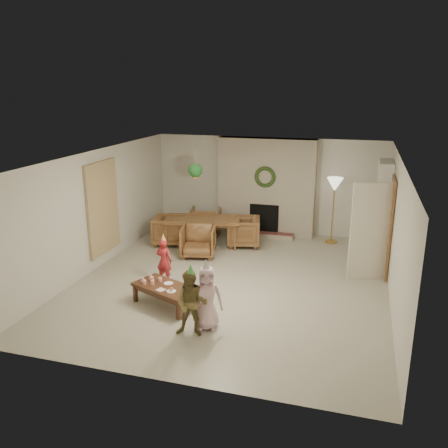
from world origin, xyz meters
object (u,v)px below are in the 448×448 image
at_px(dining_chair_near, 198,241).
at_px(dining_chair_far, 206,221).
at_px(child_plaid, 191,304).
at_px(coffee_table_top, 166,288).
at_px(dining_chair_right, 243,232).
at_px(child_red, 164,261).
at_px(child_pink, 206,298).
at_px(dining_table, 202,232).
at_px(dining_chair_left, 170,230).

distance_m(dining_chair_near, dining_chair_far, 1.61).
bearing_deg(child_plaid, coffee_table_top, 126.79).
height_order(dining_chair_right, child_red, child_red).
bearing_deg(child_pink, dining_chair_far, 88.42).
relative_size(dining_table, dining_chair_near, 2.34).
bearing_deg(child_pink, dining_chair_right, 75.72).
bearing_deg(dining_chair_near, child_pink, -80.64).
bearing_deg(dining_chair_left, child_pink, -161.84).
relative_size(child_red, child_plaid, 0.83).
distance_m(child_plaid, child_pink, 0.31).
bearing_deg(dining_chair_right, child_pink, -6.37).
height_order(dining_chair_far, dining_chair_left, same).
distance_m(dining_chair_far, dining_chair_right, 1.29).
bearing_deg(dining_chair_near, child_plaid, -84.61).
relative_size(dining_chair_near, dining_chair_right, 1.00).
bearing_deg(child_plaid, dining_chair_left, 110.50).
height_order(dining_chair_far, coffee_table_top, dining_chair_far).
bearing_deg(dining_table, dining_chair_left, 180.00).
distance_m(dining_table, child_pink, 4.16).
bearing_deg(dining_chair_right, dining_chair_left, -90.00).
height_order(dining_chair_left, child_pink, child_pink).
xyz_separation_m(dining_table, child_pink, (1.40, -3.91, 0.21)).
xyz_separation_m(dining_chair_far, child_pink, (1.57, -4.70, 0.18)).
distance_m(dining_chair_near, dining_chair_left, 1.14).
xyz_separation_m(dining_chair_near, dining_chair_left, (-0.96, 0.62, 0.00)).
bearing_deg(dining_chair_right, dining_chair_far, -128.66).
bearing_deg(child_pink, dining_table, 89.64).
height_order(coffee_table_top, child_plaid, child_plaid).
height_order(dining_chair_far, child_plaid, child_plaid).
xyz_separation_m(coffee_table_top, child_plaid, (0.79, -0.85, 0.20)).
distance_m(dining_table, dining_chair_far, 0.81).
bearing_deg(dining_chair_near, dining_chair_far, 90.00).
bearing_deg(dining_chair_near, dining_chair_right, 38.66).
xyz_separation_m(dining_chair_far, coffee_table_top, (0.62, -4.12, -0.01)).
height_order(dining_table, child_red, child_red).
bearing_deg(child_plaid, child_pink, 53.07).
relative_size(child_plaid, child_pink, 1.01).
bearing_deg(coffee_table_top, dining_table, 120.42).
bearing_deg(child_plaid, dining_table, 100.22).
xyz_separation_m(coffee_table_top, child_pink, (0.95, -0.58, 0.19)).
height_order(dining_chair_near, dining_chair_left, same).
bearing_deg(child_plaid, dining_chair_right, 87.04).
distance_m(dining_chair_far, child_pink, 4.96).
height_order(coffee_table_top, child_red, child_red).
relative_size(dining_chair_near, child_pink, 0.74).
relative_size(dining_chair_right, child_plaid, 0.73).
bearing_deg(dining_chair_far, child_red, 81.08).
relative_size(dining_chair_far, dining_chair_left, 1.00).
relative_size(coffee_table_top, child_red, 1.34).
distance_m(child_red, child_plaid, 2.19).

